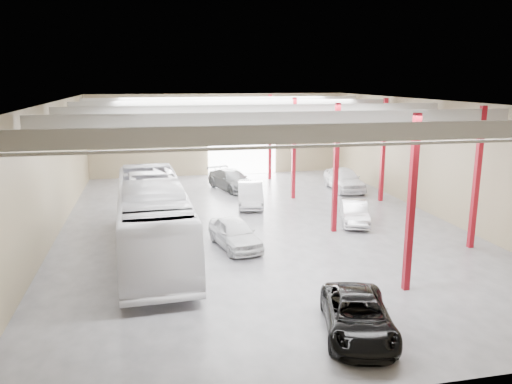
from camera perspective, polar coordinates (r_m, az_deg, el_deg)
name	(u,v)px	position (r m, az deg, el deg)	size (l,w,h in m)	color
depot_shell	(259,138)	(28.26, 0.39, 6.21)	(22.12, 32.12, 7.06)	#4F4E54
coach_bus	(153,218)	(24.10, -11.74, -2.90)	(3.04, 13.00, 3.62)	white
black_sedan	(358,316)	(17.15, 11.56, -13.69)	(2.14, 4.65, 1.29)	black
car_row_a	(235,233)	(24.90, -2.44, -4.72)	(1.72, 4.28, 1.46)	silver
car_row_b	(250,195)	(32.92, -0.64, -0.31)	(1.59, 4.57, 1.51)	silver
car_row_c	(232,180)	(37.85, -2.80, 1.39)	(2.08, 5.11, 1.48)	slate
car_right_near	(354,212)	(29.47, 11.19, -2.30)	(1.41, 4.03, 1.33)	silver
car_right_far	(344,179)	(38.16, 10.04, 1.48)	(2.03, 5.03, 1.71)	white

